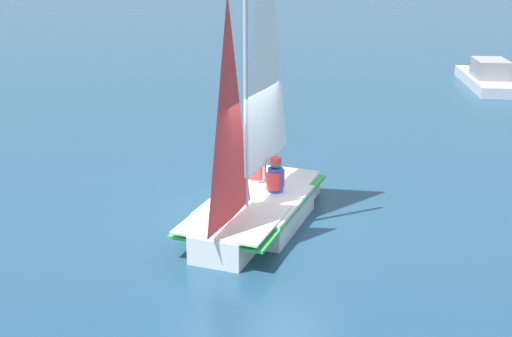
{
  "coord_description": "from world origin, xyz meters",
  "views": [
    {
      "loc": [
        9.14,
        6.52,
        4.78
      ],
      "look_at": [
        0.0,
        0.0,
        1.09
      ],
      "focal_mm": 45.0,
      "sensor_mm": 36.0,
      "label": 1
    }
  ],
  "objects_px": {
    "sailor_helm": "(275,184)",
    "motorboat_distant": "(488,77)",
    "sailboat_main": "(257,183)",
    "sailor_crew": "(257,174)"
  },
  "relations": [
    {
      "from": "sailboat_main",
      "to": "sailor_helm",
      "type": "distance_m",
      "value": 0.56
    },
    {
      "from": "sailboat_main",
      "to": "sailor_helm",
      "type": "height_order",
      "value": "sailboat_main"
    },
    {
      "from": "sailor_crew",
      "to": "motorboat_distant",
      "type": "relative_size",
      "value": 0.22
    },
    {
      "from": "sailor_helm",
      "to": "sailor_crew",
      "type": "relative_size",
      "value": 1.0
    },
    {
      "from": "sailboat_main",
      "to": "sailor_crew",
      "type": "bearing_deg",
      "value": -160.7
    },
    {
      "from": "sailor_crew",
      "to": "sailboat_main",
      "type": "bearing_deg",
      "value": 19.3
    },
    {
      "from": "sailor_helm",
      "to": "motorboat_distant",
      "type": "relative_size",
      "value": 0.22
    },
    {
      "from": "sailor_crew",
      "to": "motorboat_distant",
      "type": "xyz_separation_m",
      "value": [
        -15.49,
        0.02,
        -0.25
      ]
    },
    {
      "from": "sailboat_main",
      "to": "sailor_helm",
      "type": "relative_size",
      "value": 5.09
    },
    {
      "from": "motorboat_distant",
      "to": "sailor_crew",
      "type": "bearing_deg",
      "value": -29.38
    }
  ]
}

